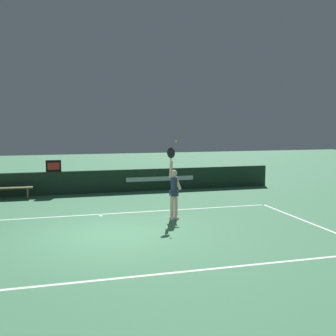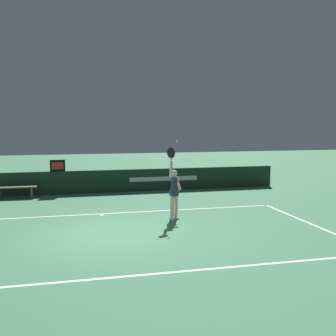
# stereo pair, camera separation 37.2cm
# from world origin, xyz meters

# --- Properties ---
(ground_plane) EXTENTS (60.00, 60.00, 0.00)m
(ground_plane) POSITION_xyz_m (0.00, 0.00, 0.00)
(ground_plane) COLOR #3F7D55
(court_lines) EXTENTS (12.43, 5.94, 0.00)m
(court_lines) POSITION_xyz_m (0.00, -0.32, 0.00)
(court_lines) COLOR white
(court_lines) RESTS_ON ground
(back_wall) EXTENTS (17.10, 0.19, 1.00)m
(back_wall) POSITION_xyz_m (0.01, 6.94, 0.50)
(back_wall) COLOR #1D3425
(back_wall) RESTS_ON ground
(speed_display) EXTENTS (0.64, 0.17, 0.50)m
(speed_display) POSITION_xyz_m (-1.53, 6.94, 1.25)
(speed_display) COLOR black
(speed_display) RESTS_ON back_wall
(tennis_player) EXTENTS (0.47, 0.39, 2.33)m
(tennis_player) POSITION_xyz_m (2.23, 1.29, 0.95)
(tennis_player) COLOR beige
(tennis_player) RESTS_ON ground
(tennis_ball) EXTENTS (0.07, 0.07, 0.07)m
(tennis_ball) POSITION_xyz_m (2.35, 1.40, 2.50)
(tennis_ball) COLOR #CEE037
(courtside_bench_near) EXTENTS (1.68, 0.38, 0.48)m
(courtside_bench_near) POSITION_xyz_m (-3.20, 6.34, 0.37)
(courtside_bench_near) COLOR olive
(courtside_bench_near) RESTS_ON ground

